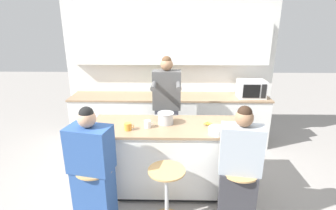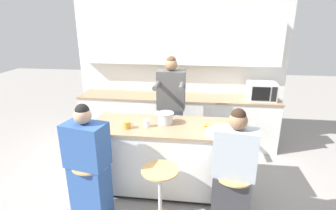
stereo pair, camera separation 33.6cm
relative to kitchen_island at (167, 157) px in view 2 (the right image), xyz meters
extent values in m
plane|color=gray|center=(0.00, 0.00, -0.47)|extent=(16.00, 16.00, 0.00)
cube|color=silver|center=(0.00, 1.73, 0.88)|extent=(3.82, 0.06, 2.70)
cube|color=white|center=(0.00, 1.62, 1.35)|extent=(3.52, 0.16, 0.75)
cube|color=white|center=(0.00, 1.40, -0.03)|extent=(3.52, 0.56, 0.88)
cube|color=#937556|center=(0.00, 1.40, 0.42)|extent=(3.55, 0.59, 0.03)
cube|color=black|center=(0.00, 0.00, -0.44)|extent=(1.87, 0.62, 0.06)
cube|color=white|center=(0.00, 0.00, 0.01)|extent=(1.95, 0.70, 0.85)
cube|color=#937556|center=(0.00, 0.00, 0.45)|extent=(1.99, 0.74, 0.03)
cylinder|color=#B7BABC|center=(-0.80, -0.63, -0.13)|extent=(0.04, 0.04, 0.65)
cylinder|color=tan|center=(-0.80, -0.63, 0.20)|extent=(0.41, 0.41, 0.02)
cylinder|color=#B7BABC|center=(0.00, -0.64, -0.13)|extent=(0.04, 0.04, 0.65)
cylinder|color=tan|center=(0.00, -0.64, 0.20)|extent=(0.41, 0.41, 0.02)
cylinder|color=#B7BABC|center=(0.80, -0.64, -0.13)|extent=(0.04, 0.04, 0.65)
cylinder|color=tan|center=(0.80, -0.64, 0.20)|extent=(0.41, 0.41, 0.02)
cube|color=#383842|center=(-0.03, 0.72, -0.02)|extent=(0.36, 0.22, 0.92)
cube|color=#4C4C4C|center=(-0.03, 0.72, 0.74)|extent=(0.42, 0.22, 0.59)
cylinder|color=#4C4C4C|center=(-0.21, 0.44, 0.87)|extent=(0.07, 0.33, 0.07)
cylinder|color=#4C4C4C|center=(0.14, 0.44, 0.87)|extent=(0.07, 0.33, 0.07)
sphere|color=#936B4C|center=(-0.03, 0.72, 1.13)|extent=(0.19, 0.19, 0.19)
sphere|color=#513823|center=(-0.03, 0.72, 1.18)|extent=(0.15, 0.15, 0.15)
cube|color=#2D5193|center=(-0.81, -0.65, -0.13)|extent=(0.46, 0.34, 0.69)
cube|color=#2D5193|center=(-0.81, -0.65, 0.46)|extent=(0.51, 0.37, 0.50)
sphere|color=tan|center=(-0.81, -0.65, 0.81)|extent=(0.22, 0.22, 0.19)
sphere|color=black|center=(-0.81, -0.65, 0.86)|extent=(0.18, 0.18, 0.15)
cube|color=#333338|center=(0.78, -0.65, -0.13)|extent=(0.43, 0.32, 0.69)
cube|color=#9EA8B2|center=(0.78, -0.65, 0.47)|extent=(0.47, 0.29, 0.52)
sphere|color=#936B4C|center=(0.78, -0.65, 0.83)|extent=(0.21, 0.21, 0.19)
sphere|color=black|center=(0.78, -0.65, 0.88)|extent=(0.17, 0.17, 0.15)
cylinder|color=#B7BABC|center=(-0.03, 0.06, 0.53)|extent=(0.20, 0.20, 0.14)
cylinder|color=#B7BABC|center=(-0.03, 0.06, 0.61)|extent=(0.21, 0.21, 0.01)
cylinder|color=#B7BABC|center=(-0.15, 0.06, 0.58)|extent=(0.05, 0.01, 0.01)
cylinder|color=#B7BABC|center=(0.10, 0.06, 0.58)|extent=(0.05, 0.01, 0.01)
cylinder|color=white|center=(0.59, -0.25, 0.51)|extent=(0.20, 0.20, 0.08)
cylinder|color=orange|center=(-0.49, -0.16, 0.51)|extent=(0.09, 0.09, 0.09)
torus|color=orange|center=(-0.43, -0.16, 0.51)|extent=(0.04, 0.01, 0.04)
cylinder|color=white|center=(-0.25, -0.08, 0.51)|extent=(0.08, 0.08, 0.09)
torus|color=white|center=(-0.20, -0.08, 0.51)|extent=(0.04, 0.01, 0.04)
ellipsoid|color=yellow|center=(0.52, -0.01, 0.48)|extent=(0.11, 0.04, 0.05)
ellipsoid|color=yellow|center=(0.49, 0.02, 0.48)|extent=(0.08, 0.10, 0.05)
ellipsoid|color=yellow|center=(0.55, 0.02, 0.48)|extent=(0.09, 0.09, 0.05)
cube|color=white|center=(1.44, 1.36, 0.59)|extent=(0.46, 0.33, 0.31)
cube|color=black|center=(1.40, 1.20, 0.59)|extent=(0.29, 0.01, 0.23)
cube|color=black|center=(1.60, 1.20, 0.59)|extent=(0.08, 0.01, 0.24)
cylinder|color=beige|center=(-0.21, 1.40, 0.48)|extent=(0.12, 0.12, 0.09)
sphere|color=#387538|center=(-0.21, 1.40, 0.61)|extent=(0.20, 0.20, 0.20)
camera|label=1|loc=(0.07, -3.11, 1.79)|focal=28.00mm
camera|label=2|loc=(0.40, -3.08, 1.79)|focal=28.00mm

